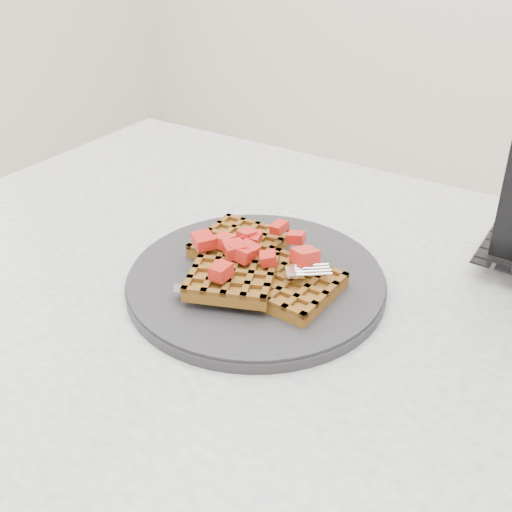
{
  "coord_description": "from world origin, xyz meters",
  "views": [
    {
      "loc": [
        0.2,
        -0.46,
        1.13
      ],
      "look_at": [
        -0.09,
        0.0,
        0.79
      ],
      "focal_mm": 40.0,
      "sensor_mm": 36.0,
      "label": 1
    }
  ],
  "objects": [
    {
      "name": "table",
      "position": [
        0.0,
        0.0,
        0.64
      ],
      "size": [
        1.2,
        0.8,
        0.75
      ],
      "color": "beige",
      "rests_on": "ground"
    },
    {
      "name": "plate",
      "position": [
        -0.09,
        0.0,
        0.76
      ],
      "size": [
        0.3,
        0.3,
        0.02
      ],
      "primitive_type": "cylinder",
      "color": "black",
      "rests_on": "table"
    },
    {
      "name": "waffles",
      "position": [
        -0.09,
        -0.0,
        0.78
      ],
      "size": [
        0.19,
        0.18,
        0.03
      ],
      "color": "brown",
      "rests_on": "plate"
    },
    {
      "name": "strawberry_pile",
      "position": [
        -0.09,
        0.0,
        0.8
      ],
      "size": [
        0.15,
        0.15,
        0.02
      ],
      "primitive_type": null,
      "color": "#940300",
      "rests_on": "waffles"
    },
    {
      "name": "fork",
      "position": [
        -0.06,
        -0.03,
        0.77
      ],
      "size": [
        0.16,
        0.13,
        0.02
      ],
      "primitive_type": null,
      "rotation": [
        0.0,
        0.0,
        -0.92
      ],
      "color": "silver",
      "rests_on": "plate"
    }
  ]
}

